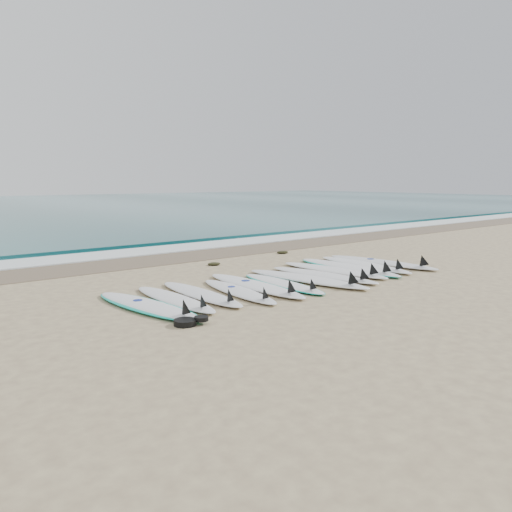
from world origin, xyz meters
TOP-DOWN VIEW (x-y plane):
  - ground at (0.00, 0.00)m, footprint 120.00×120.00m
  - wet_sand_band at (0.00, 4.10)m, footprint 120.00×1.80m
  - foam_band at (0.00, 5.50)m, footprint 120.00×1.40m
  - wave_crest at (0.00, 7.00)m, footprint 120.00×1.00m
  - surfboard_0 at (-3.10, -0.17)m, footprint 0.96×2.66m
  - surfboard_1 at (-2.56, -0.06)m, footprint 0.49×2.37m
  - surfboard_2 at (-2.02, -0.02)m, footprint 0.56×2.45m
  - surfboard_3 at (-1.39, -0.26)m, footprint 0.74×2.37m
  - surfboard_4 at (-0.87, -0.10)m, footprint 0.64×2.77m
  - surfboard_5 at (-0.32, -0.23)m, footprint 0.70×2.34m
  - surfboard_6 at (0.31, -0.27)m, footprint 1.04×2.92m
  - surfboard_7 at (0.88, -0.19)m, footprint 0.89×2.68m
  - surfboard_8 at (1.46, 0.06)m, footprint 0.84×2.78m
  - surfboard_9 at (1.98, 0.12)m, footprint 0.82×2.94m
  - surfboard_10 at (2.52, 0.08)m, footprint 0.84×2.82m
  - surfboard_11 at (3.11, 0.02)m, footprint 0.86×2.94m
  - seaweed_near at (-0.04, 2.52)m, footprint 0.32×0.25m
  - seaweed_far at (2.49, 2.90)m, footprint 0.34×0.26m
  - leash_coil at (-3.08, -1.32)m, footprint 0.46×0.36m

SIDE VIEW (x-z plane):
  - ground at x=0.00m, z-range 0.00..0.00m
  - wet_sand_band at x=0.00m, z-range 0.00..0.01m
  - foam_band at x=0.00m, z-range 0.00..0.04m
  - seaweed_near at x=-0.04m, z-range 0.00..0.06m
  - seaweed_far at x=2.49m, z-range 0.00..0.07m
  - surfboard_5 at x=-0.32m, z-range -0.10..0.19m
  - leash_coil at x=-3.08m, z-range -0.01..0.10m
  - surfboard_0 at x=-3.10m, z-range -0.12..0.21m
  - wave_crest at x=0.00m, z-range 0.00..0.10m
  - surfboard_3 at x=-1.39m, z-range -0.10..0.20m
  - surfboard_1 at x=-2.56m, z-range -0.10..0.20m
  - surfboard_2 at x=-2.02m, z-range -0.10..0.21m
  - surfboard_9 at x=1.98m, z-range -0.13..0.24m
  - surfboard_7 at x=0.88m, z-range -0.11..0.23m
  - surfboard_8 at x=1.46m, z-range -0.11..0.24m
  - surfboard_4 at x=-0.87m, z-range -0.12..0.24m
  - surfboard_10 at x=2.52m, z-range -0.12..0.24m
  - surfboard_6 at x=0.31m, z-range -0.12..0.25m
  - surfboard_11 at x=3.11m, z-range -0.12..0.25m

